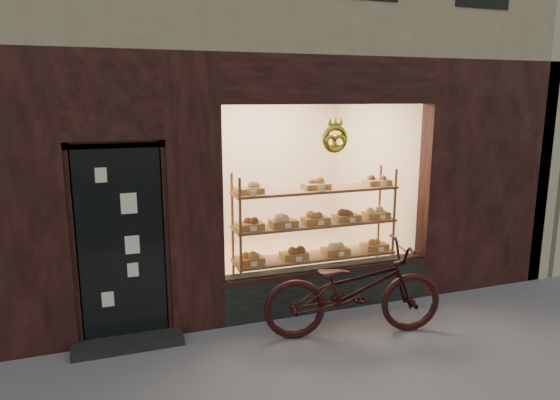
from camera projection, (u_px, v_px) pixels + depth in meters
name	position (u px, v px, depth m)	size (l,w,h in m)	color
display_shelf	(315.00, 235.00, 6.59)	(2.20, 0.45, 1.70)	brown
bicycle	(354.00, 289.00, 5.55)	(0.71, 2.02, 1.06)	black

